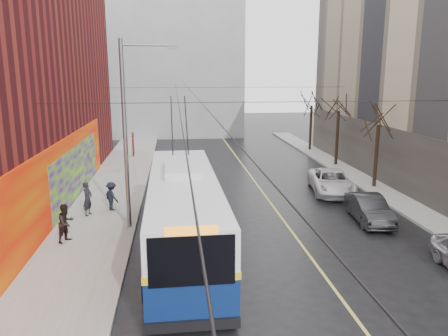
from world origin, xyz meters
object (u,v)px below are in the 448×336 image
object	(u,v)px
parked_car_b	(369,209)
parked_car_c	(331,182)
tree_mid	(339,101)
pedestrian_c	(112,196)
tree_near	(379,113)
pedestrian_a	(88,199)
tree_far	(312,97)
pedestrian_b	(66,223)
streetlight_pole	(128,131)
trolleybus	(184,211)
following_car	(197,175)

from	to	relation	value
parked_car_b	parked_car_c	world-z (taller)	parked_car_c
tree_mid	pedestrian_c	distance (m)	19.90
parked_car_c	tree_near	bearing A→B (deg)	21.69
pedestrian_a	tree_far	bearing A→B (deg)	-26.57
parked_car_c	tree_far	bearing A→B (deg)	86.86
parked_car_c	pedestrian_a	xyz separation A→B (m)	(-14.41, -3.29, 0.32)
parked_car_b	pedestrian_b	xyz separation A→B (m)	(-14.66, -1.43, 0.34)
tree_near	parked_car_c	xyz separation A→B (m)	(-3.20, -0.71, -4.25)
tree_near	pedestrian_a	bearing A→B (deg)	-167.19
streetlight_pole	pedestrian_a	world-z (taller)	streetlight_pole
parked_car_b	tree_near	bearing A→B (deg)	68.05
streetlight_pole	tree_near	bearing A→B (deg)	21.62
pedestrian_c	tree_near	bearing A→B (deg)	-119.32
streetlight_pole	trolleybus	distance (m)	4.83
tree_far	parked_car_b	xyz separation A→B (m)	(-3.20, -20.21, -4.46)
streetlight_pole	pedestrian_c	size ratio (longest dim) A/B	5.73
tree_near	tree_mid	xyz separation A→B (m)	(0.00, 7.00, 0.28)
pedestrian_a	tree_near	bearing A→B (deg)	-59.39
parked_car_b	pedestrian_c	distance (m)	13.61
streetlight_pole	pedestrian_a	size ratio (longest dim) A/B	5.04
tree_near	pedestrian_a	xyz separation A→B (m)	(-17.61, -4.00, -3.93)
tree_far	streetlight_pole	bearing A→B (deg)	-127.12
trolleybus	pedestrian_c	world-z (taller)	trolleybus
parked_car_b	parked_car_c	xyz separation A→B (m)	(0.00, 5.50, 0.05)
parked_car_c	pedestrian_b	world-z (taller)	pedestrian_b
trolleybus	parked_car_b	distance (m)	9.89
pedestrian_a	pedestrian_c	size ratio (longest dim) A/B	1.14
tree_far	parked_car_c	bearing A→B (deg)	-102.27
trolleybus	pedestrian_b	size ratio (longest dim) A/B	7.65
tree_far	pedestrian_b	bearing A→B (deg)	-129.54
parked_car_c	pedestrian_a	distance (m)	14.79
tree_far	pedestrian_a	bearing A→B (deg)	-134.37
streetlight_pole	parked_car_b	distance (m)	12.65
streetlight_pole	parked_car_c	world-z (taller)	streetlight_pole
following_car	pedestrian_a	xyz separation A→B (m)	(-6.03, -6.11, 0.34)
tree_mid	parked_car_c	size ratio (longest dim) A/B	1.28
tree_near	parked_car_c	world-z (taller)	tree_near
pedestrian_a	pedestrian_b	distance (m)	3.64
pedestrian_a	parked_car_c	bearing A→B (deg)	-59.33
parked_car_b	parked_car_c	distance (m)	5.50
streetlight_pole	tree_near	xyz separation A→B (m)	(15.14, 6.00, 0.13)
following_car	tree_far	bearing A→B (deg)	41.29
tree_mid	pedestrian_b	world-z (taller)	tree_mid
tree_near	following_car	distance (m)	12.52
streetlight_pole	pedestrian_c	xyz separation A→B (m)	(-1.35, 2.72, -3.91)
following_car	pedestrian_b	distance (m)	11.61
streetlight_pole	trolleybus	size ratio (longest dim) A/B	0.68
streetlight_pole	tree_far	size ratio (longest dim) A/B	1.37
streetlight_pole	parked_car_b	world-z (taller)	streetlight_pole
parked_car_b	pedestrian_c	xyz separation A→B (m)	(-13.29, 2.93, 0.26)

